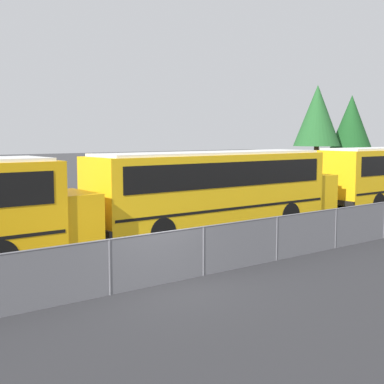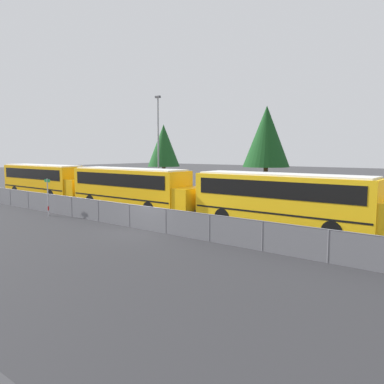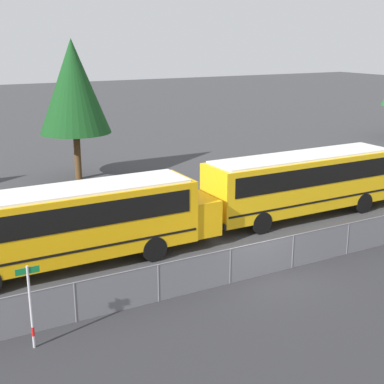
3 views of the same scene
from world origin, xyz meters
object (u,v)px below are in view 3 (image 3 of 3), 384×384
school_bus_2 (306,179)px  street_sign (31,305)px  tree_1 (73,87)px  school_bus_1 (72,220)px

school_bus_2 → street_sign: bearing=-159.2°
school_bus_2 → tree_1: tree_1 is taller
school_bus_2 → tree_1: 16.08m
school_bus_2 → tree_1: (-8.14, 13.25, 4.09)m
tree_1 → school_bus_2: bearing=-58.4°
school_bus_1 → tree_1: size_ratio=1.34×
school_bus_2 → street_sign: school_bus_2 is taller
street_sign → tree_1: bearing=69.0°
school_bus_1 → street_sign: 6.11m
school_bus_1 → school_bus_2: size_ratio=1.00×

